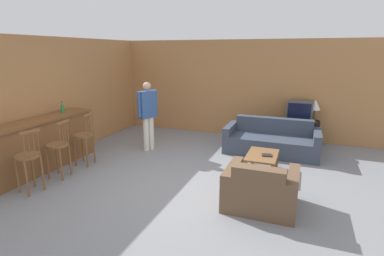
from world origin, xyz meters
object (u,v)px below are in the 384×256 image
(bar_chair_far, at_px, (84,138))
(coffee_table, at_px, (262,157))
(book_on_table, at_px, (267,155))
(tv, at_px, (299,111))
(person_by_window, at_px, (148,112))
(armchair_near, at_px, (261,190))
(bottle, at_px, (62,108))
(bar_chair_mid, at_px, (58,148))
(bar_chair_near, at_px, (28,160))
(couch_far, at_px, (271,141))
(tv_unit, at_px, (297,132))
(table_lamp, at_px, (315,106))

(bar_chair_far, xyz_separation_m, coffee_table, (3.49, 0.87, -0.25))
(bar_chair_far, relative_size, book_on_table, 5.28)
(tv, relative_size, person_by_window, 0.37)
(armchair_near, relative_size, bottle, 4.41)
(bar_chair_far, xyz_separation_m, person_by_window, (0.76, 1.31, 0.35))
(bar_chair_mid, relative_size, bottle, 4.55)
(bar_chair_near, bearing_deg, couch_far, 44.80)
(bar_chair_mid, xyz_separation_m, tv_unit, (4.05, 3.78, -0.26))
(bar_chair_near, height_order, table_lamp, table_lamp)
(armchair_near, distance_m, coffee_table, 1.37)
(bar_chair_near, distance_m, bottle, 1.70)
(book_on_table, relative_size, table_lamp, 0.38)
(tv, distance_m, bottle, 5.53)
(armchair_near, bearing_deg, tv_unit, 83.76)
(tv_unit, distance_m, person_by_window, 3.78)
(bar_chair_near, bearing_deg, coffee_table, 32.36)
(armchair_near, relative_size, person_by_window, 0.65)
(tv_unit, bearing_deg, bar_chair_far, -142.78)
(bottle, bearing_deg, person_by_window, 40.76)
(armchair_near, relative_size, book_on_table, 5.12)
(coffee_table, bearing_deg, tv, 75.63)
(bar_chair_mid, height_order, tv, tv)
(tv_unit, bearing_deg, bottle, -147.69)
(bar_chair_mid, xyz_separation_m, armchair_near, (3.66, 0.21, -0.29))
(bar_chair_far, height_order, person_by_window, person_by_window)
(coffee_table, bearing_deg, table_lamp, 67.48)
(coffee_table, bearing_deg, couch_far, 88.56)
(bar_chair_mid, bearing_deg, book_on_table, 23.04)
(bottle, bearing_deg, armchair_near, -8.21)
(tv, bearing_deg, book_on_table, -101.89)
(person_by_window, bearing_deg, book_on_table, -9.91)
(tv, height_order, bottle, bottle)
(bar_chair_near, relative_size, bar_chair_mid, 1.00)
(bar_chair_far, relative_size, bottle, 4.55)
(person_by_window, bearing_deg, tv_unit, 28.20)
(bar_chair_near, xyz_separation_m, bar_chair_far, (0.00, 1.34, 0.00))
(person_by_window, bearing_deg, tv, 28.16)
(tv_unit, height_order, bottle, bottle)
(bar_chair_far, bearing_deg, coffee_table, 13.96)
(table_lamp, bearing_deg, tv, -179.50)
(bar_chair_mid, distance_m, book_on_table, 3.89)
(bar_chair_mid, xyz_separation_m, tv, (4.05, 3.78, 0.30))
(couch_far, height_order, bottle, bottle)
(tv_unit, relative_size, bottle, 4.17)
(couch_far, distance_m, book_on_table, 1.34)
(bar_chair_mid, bearing_deg, bottle, 126.63)
(bar_chair_mid, bearing_deg, person_by_window, 69.25)
(couch_far, relative_size, tv_unit, 2.10)
(couch_far, xyz_separation_m, bottle, (-4.14, -2.03, 0.87))
(table_lamp, bearing_deg, coffee_table, -112.52)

